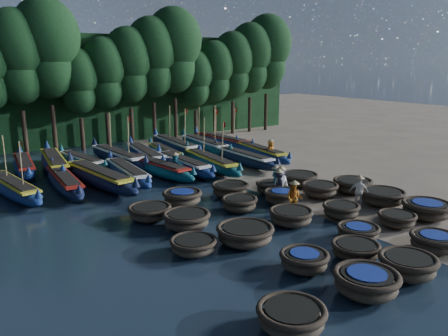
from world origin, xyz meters
TOP-DOWN VIEW (x-y plane):
  - ground at (0.00, 0.00)m, footprint 120.00×120.00m
  - foliage_wall at (0.00, 23.50)m, footprint 40.00×3.00m
  - coracle_0 at (-7.76, -9.80)m, footprint 2.24×2.24m
  - coracle_1 at (-4.40, -9.79)m, footprint 2.38×2.38m
  - coracle_2 at (-2.16, -9.84)m, footprint 2.51×2.51m
  - coracle_3 at (0.77, -9.14)m, footprint 1.98×1.98m
  - coracle_5 at (-4.83, -7.37)m, footprint 2.15×2.15m
  - coracle_6 at (-2.43, -7.77)m, footprint 2.36×2.36m
  - coracle_7 at (-0.83, -6.61)m, footprint 1.99×1.99m
  - coracle_8 at (1.94, -6.62)m, footprint 1.82×1.82m
  - coracle_9 at (4.14, -6.77)m, footprint 2.54×2.54m
  - coracle_10 at (-7.42, -3.74)m, footprint 1.93×1.93m
  - coracle_11 at (-5.15, -4.18)m, footprint 2.88×2.88m
  - coracle_12 at (-2.00, -3.65)m, footprint 2.19×2.19m
  - coracle_13 at (0.68, -4.36)m, footprint 2.01×2.01m
  - coracle_14 at (4.13, -4.24)m, footprint 2.88×2.88m
  - coracle_15 at (-6.34, -1.31)m, footprint 2.52×2.52m
  - coracle_16 at (-2.85, -0.70)m, footprint 2.10×2.10m
  - coracle_17 at (-0.28, -1.07)m, footprint 2.35×2.35m
  - coracle_18 at (2.39, -1.33)m, footprint 2.32×2.32m
  - coracle_19 at (4.63, -1.83)m, footprint 2.32×2.32m
  - coracle_20 at (-7.21, 0.79)m, footprint 2.13×2.13m
  - coracle_21 at (-4.87, 1.71)m, footprint 2.43×2.43m
  - coracle_22 at (-1.82, 1.59)m, footprint 2.32×2.32m
  - coracle_23 at (0.51, 0.73)m, footprint 1.88×1.88m
  - coracle_24 at (3.11, 1.09)m, footprint 2.50×2.50m
  - long_boat_0 at (-12.02, 8.64)m, footprint 2.61×7.99m
  - long_boat_1 at (-9.23, 8.34)m, footprint 1.86×7.97m
  - long_boat_2 at (-7.23, 7.88)m, footprint 2.70×9.10m
  - long_boat_3 at (-5.25, 8.28)m, footprint 1.91×7.94m
  - long_boat_4 at (-3.06, 8.32)m, footprint 2.45×8.22m
  - long_boat_5 at (-1.11, 8.26)m, footprint 1.51×8.19m
  - long_boat_6 at (0.75, 7.61)m, footprint 2.31×8.49m
  - long_boat_7 at (3.63, 7.51)m, footprint 1.51×8.12m
  - long_boat_8 at (5.94, 8.33)m, footprint 2.41×8.11m
  - long_boat_9 at (-10.36, 14.25)m, footprint 2.17×7.72m
  - long_boat_10 at (-8.50, 13.57)m, footprint 2.61×8.92m
  - long_boat_11 at (-6.58, 13.56)m, footprint 2.37×7.24m
  - long_boat_12 at (-4.08, 12.92)m, footprint 2.27×8.89m
  - long_boat_13 at (-2.05, 12.51)m, footprint 2.57×8.56m
  - long_boat_14 at (-0.17, 12.89)m, footprint 2.01×7.24m
  - long_boat_15 at (1.59, 14.37)m, footprint 2.16×9.14m
  - long_boat_16 at (3.85, 13.28)m, footprint 2.15×8.83m
  - long_boat_17 at (6.13, 14.03)m, footprint 2.02×8.65m
  - fisherman_0 at (0.54, -0.07)m, footprint 0.97×0.76m
  - fisherman_1 at (0.76, 0.62)m, footprint 0.52×0.60m
  - fisherman_2 at (-0.87, -2.62)m, footprint 1.00×1.05m
  - fisherman_3 at (0.26, -0.21)m, footprint 0.98×1.21m
  - fisherman_4 at (2.83, -3.68)m, footprint 0.93×1.00m
  - fisherman_5 at (-2.11, 7.54)m, footprint 0.56×1.46m
  - fisherman_6 at (5.87, 7.05)m, footprint 1.01×0.95m
  - tree_3 at (-9.10, 20.00)m, footprint 4.92×4.92m
  - tree_4 at (-6.80, 20.00)m, footprint 5.34×5.34m
  - tree_5 at (-4.50, 20.00)m, footprint 3.68×3.68m
  - tree_6 at (-2.20, 20.00)m, footprint 4.09×4.09m
  - tree_7 at (0.10, 20.00)m, footprint 4.51×4.51m
  - tree_8 at (2.40, 20.00)m, footprint 4.92×4.92m
  - tree_9 at (4.70, 20.00)m, footprint 5.34×5.34m
  - tree_10 at (7.00, 20.00)m, footprint 3.68×3.68m
  - tree_11 at (9.30, 20.00)m, footprint 4.09×4.09m
  - tree_12 at (11.60, 20.00)m, footprint 4.51×4.51m
  - tree_13 at (13.90, 20.00)m, footprint 4.92×4.92m
  - tree_14 at (16.20, 20.00)m, footprint 5.34×5.34m

SIDE VIEW (x-z plane):
  - ground at x=0.00m, z-range 0.00..0.00m
  - coracle_10 at x=-7.42m, z-range 0.04..0.68m
  - coracle_7 at x=-0.83m, z-range 0.05..0.70m
  - coracle_6 at x=-2.43m, z-range 0.05..0.71m
  - coracle_8 at x=1.94m, z-range 0.05..0.72m
  - coracle_23 at x=0.51m, z-range 0.05..0.77m
  - coracle_20 at x=-7.21m, z-range 0.05..0.78m
  - coracle_13 at x=0.68m, z-range 0.05..0.79m
  - coracle_0 at x=-7.76m, z-range 0.05..0.79m
  - coracle_3 at x=0.77m, z-range 0.06..0.79m
  - coracle_5 at x=-4.83m, z-range 0.06..0.79m
  - coracle_16 at x=-2.85m, z-range 0.06..0.81m
  - coracle_12 at x=-2.00m, z-range 0.06..0.83m
  - coracle_24 at x=3.11m, z-range 0.06..0.84m
  - coracle_17 at x=-0.28m, z-range 0.06..0.84m
  - coracle_18 at x=2.39m, z-range 0.06..0.86m
  - coracle_11 at x=-5.15m, z-range 0.06..0.87m
  - coracle_22 at x=-1.82m, z-range 0.06..0.87m
  - coracle_15 at x=-6.34m, z-range 0.06..0.88m
  - coracle_14 at x=4.13m, z-range 0.06..0.89m
  - coracle_19 at x=4.63m, z-range 0.06..0.89m
  - coracle_2 at x=-2.16m, z-range 0.06..0.90m
  - coracle_9 at x=4.14m, z-range 0.07..0.91m
  - coracle_1 at x=-4.40m, z-range 0.07..0.91m
  - long_boat_14 at x=-0.17m, z-range -0.15..1.13m
  - coracle_21 at x=-4.87m, z-range 0.07..0.91m
  - long_boat_11 at x=-6.58m, z-range -0.15..1.14m
  - long_boat_9 at x=-10.36m, z-range -0.16..1.20m
  - long_boat_3 at x=-5.25m, z-range -0.17..1.23m
  - long_boat_1 at x=-9.23m, z-range -0.17..1.24m
  - long_boat_7 at x=3.63m, z-range -0.17..1.26m
  - long_boat_0 at x=-12.02m, z-range -1.17..2.26m
  - long_boat_8 at x=5.94m, z-range -0.17..1.27m
  - long_boat_5 at x=-1.11m, z-range -0.17..1.27m
  - long_boat_4 at x=-3.06m, z-range -0.17..1.28m
  - long_boat_6 at x=0.75m, z-range -1.24..2.39m
  - long_boat_13 at x=-2.05m, z-range -0.18..1.34m
  - long_boat_17 at x=6.13m, z-range -1.26..2.42m
  - long_boat_16 at x=3.85m, z-range -1.28..2.47m
  - long_boat_12 at x=-4.08m, z-range -1.29..2.50m
  - long_boat_10 at x=-8.50m, z-range -0.19..1.39m
  - long_boat_2 at x=-7.23m, z-range -0.19..1.42m
  - long_boat_15 at x=1.59m, z-range -1.33..2.56m
  - fisherman_5 at x=-2.11m, z-range -0.06..1.68m
  - fisherman_3 at x=0.26m, z-range -0.06..1.78m
  - fisherman_4 at x=2.83m, z-range -0.03..1.82m
  - fisherman_2 at x=-0.87m, z-range -0.05..1.85m
  - fisherman_1 at x=0.76m, z-range 0.01..1.81m
  - fisherman_6 at x=5.87m, z-range -0.04..1.89m
  - fisherman_0 at x=0.54m, z-range -0.05..1.90m
  - foliage_wall at x=0.00m, z-range 0.00..10.00m
  - tree_5 at x=-4.50m, z-range 1.63..10.31m
  - tree_10 at x=7.00m, z-range 1.63..10.31m
  - tree_6 at x=-2.20m, z-range 1.82..11.47m
  - tree_11 at x=9.30m, z-range 1.82..11.47m
  - tree_7 at x=0.10m, z-range 2.01..12.64m
  - tree_12 at x=11.60m, z-range 2.01..12.64m
  - tree_3 at x=-9.10m, z-range 2.19..13.80m
  - tree_8 at x=2.40m, z-range 2.19..13.80m
  - tree_13 at x=13.90m, z-range 2.19..13.80m
  - tree_4 at x=-6.80m, z-range 2.38..14.96m
  - tree_9 at x=4.70m, z-range 2.38..14.96m
  - tree_14 at x=16.20m, z-range 2.38..14.96m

